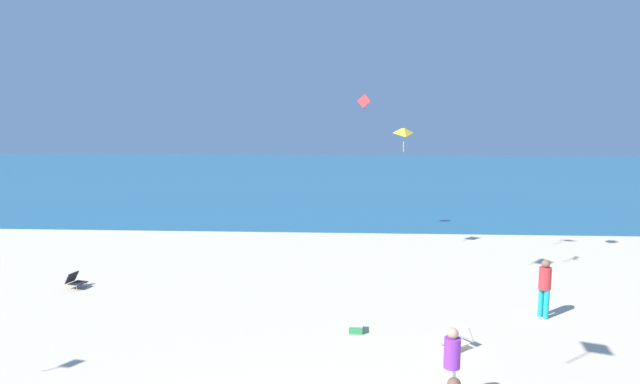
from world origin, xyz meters
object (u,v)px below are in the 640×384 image
beach_chair_near_camera (458,337)px  cooler_box (356,327)px  beach_chair_far_left (75,280)px  person_1 (545,284)px  kite_red (364,102)px  person_0 (452,361)px  kite_yellow (404,131)px

beach_chair_near_camera → cooler_box: (-2.63, 0.86, -0.14)m
beach_chair_far_left → cooler_box: 10.24m
beach_chair_near_camera → cooler_box: size_ratio=1.93×
person_1 → kite_red: 13.31m
person_0 → kite_red: kite_red is taller
cooler_box → kite_yellow: size_ratio=0.41×
beach_chair_far_left → kite_red: bearing=54.5°
beach_chair_far_left → kite_red: (10.17, 9.02, 6.39)m
kite_yellow → kite_red: size_ratio=1.11×
beach_chair_near_camera → cooler_box: bearing=-56.5°
beach_chair_far_left → person_1: person_1 is taller
person_0 → kite_yellow: (0.19, 12.52, 4.36)m
kite_yellow → person_1: bearing=-64.7°
cooler_box → kite_yellow: 10.39m
cooler_box → kite_yellow: bearing=76.5°
beach_chair_far_left → kite_red: kite_red is taller
beach_chair_far_left → cooler_box: size_ratio=1.49×
cooler_box → person_0: 4.32m
cooler_box → kite_red: kite_red is taller
person_0 → kite_red: size_ratio=1.68×
beach_chair_far_left → cooler_box: (9.69, -3.30, -0.15)m
beach_chair_near_camera → person_0: person_0 is taller
beach_chair_far_left → beach_chair_near_camera: beach_chair_near_camera is taller
person_1 → kite_yellow: 9.20m
cooler_box → person_0: size_ratio=0.27×
beach_chair_near_camera → cooler_box: 2.77m
cooler_box → kite_red: size_ratio=0.46×
person_0 → kite_red: (-1.43, 16.09, 5.70)m
beach_chair_far_left → person_0: person_0 is taller
beach_chair_far_left → cooler_box: beach_chair_far_left is taller
cooler_box → beach_chair_near_camera: bearing=-18.0°
person_0 → person_1: size_ratio=0.96×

